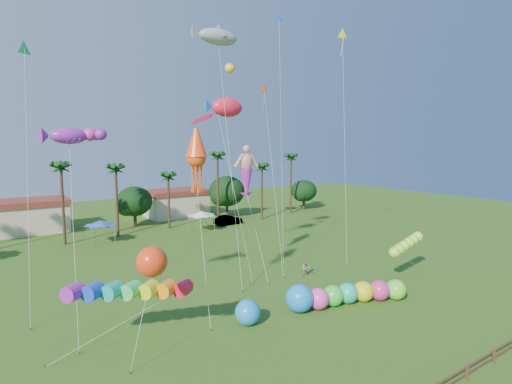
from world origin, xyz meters
TOP-DOWN VIEW (x-y plane):
  - ground at (0.00, 0.00)m, footprint 160.00×160.00m
  - tree_line at (3.57, 44.00)m, footprint 69.46×8.91m
  - buildings_row at (-3.09, 50.00)m, footprint 35.00×7.00m
  - tent_row at (-6.00, 36.33)m, footprint 31.00×4.00m
  - car_b at (13.84, 38.19)m, footprint 4.84×2.09m
  - spectator_b at (7.34, 12.14)m, footprint 0.99×0.95m
  - caterpillar_inflatable at (5.02, 5.08)m, footprint 10.40×4.80m
  - blue_ball at (-3.14, 6.46)m, footprint 1.84×1.84m
  - rainbow_tube at (-9.47, 7.57)m, footprint 10.03×4.51m
  - green_worm at (12.94, 6.19)m, footprint 8.76×1.96m
  - orange_ball_kite at (-10.50, 5.06)m, footprint 2.56×2.09m
  - merman_kite at (3.54, 16.87)m, footprint 2.23×5.47m
  - fish_kite at (2.42, 18.63)m, footprint 5.23×6.75m
  - shark_kite at (1.07, 17.86)m, footprint 5.54×7.20m
  - squid_kite at (-4.85, 10.76)m, footprint 1.96×4.73m
  - lobster_kite at (-13.19, 12.66)m, footprint 4.35×5.24m
  - delta_kite_red at (5.70, 16.88)m, footprint 1.26×4.36m
  - delta_kite_yellow at (14.78, 15.13)m, footprint 2.64×3.61m
  - delta_kite_green at (-14.91, 18.80)m, footprint 1.83×5.13m
  - delta_kite_blue at (9.37, 19.28)m, footprint 2.33×3.63m

SIDE VIEW (x-z plane):
  - ground at x=0.00m, z-range 0.00..0.00m
  - car_b at x=13.84m, z-range 0.00..1.55m
  - spectator_b at x=7.34m, z-range 0.00..1.61m
  - caterpillar_inflatable at x=5.02m, z-range -0.17..1.98m
  - blue_ball at x=-3.14m, z-range 0.00..1.84m
  - buildings_row at x=-3.09m, z-range 0.00..4.00m
  - tent_row at x=-6.00m, z-range 2.45..3.05m
  - green_worm at x=12.94m, z-range 1.13..4.61m
  - rainbow_tube at x=-9.47m, z-range 1.37..5.17m
  - tree_line at x=3.57m, z-range -1.22..9.78m
  - orange_ball_kite at x=-10.50m, z-range 2.67..9.77m
  - merman_kite at x=3.54m, z-range 3.66..15.94m
  - squid_kite at x=-4.85m, z-range 4.75..18.84m
  - lobster_kite at x=-13.19m, z-range 6.29..20.44m
  - fish_kite at x=2.42m, z-range 7.70..25.21m
  - delta_kite_red at x=5.70m, z-range 8.55..27.47m
  - delta_kite_green at x=-14.91m, z-range 9.33..29.87m
  - shark_kite at x=1.07m, z-range 10.94..34.74m
  - delta_kite_yellow at x=14.78m, z-range 11.55..36.77m
  - delta_kite_blue at x=9.37m, z-range 12.14..39.09m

